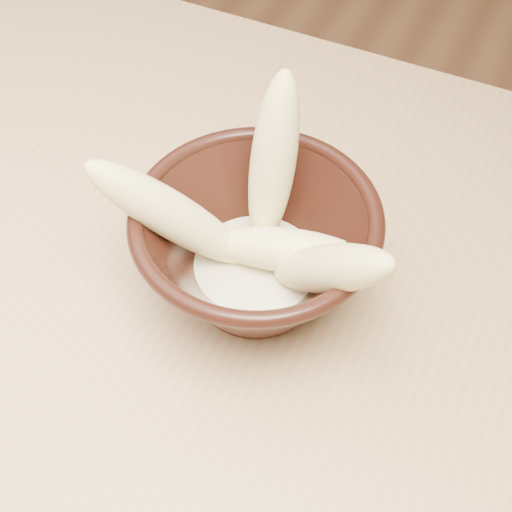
% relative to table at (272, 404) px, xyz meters
% --- Properties ---
extents(table, '(1.20, 0.80, 0.75)m').
position_rel_table_xyz_m(table, '(0.00, 0.00, 0.00)').
color(table, tan).
rests_on(table, ground).
extents(bowl, '(0.19, 0.19, 0.10)m').
position_rel_table_xyz_m(bowl, '(-0.04, 0.05, 0.14)').
color(bowl, black).
rests_on(bowl, table).
extents(milk_puddle, '(0.11, 0.11, 0.01)m').
position_rel_table_xyz_m(milk_puddle, '(-0.04, 0.05, 0.11)').
color(milk_puddle, beige).
rests_on(milk_puddle, bowl).
extents(banana_upright, '(0.04, 0.08, 0.15)m').
position_rel_table_xyz_m(banana_upright, '(-0.05, 0.10, 0.19)').
color(banana_upright, '#F6EB91').
rests_on(banana_upright, bowl).
extents(banana_left, '(0.13, 0.09, 0.13)m').
position_rel_table_xyz_m(banana_left, '(-0.10, 0.03, 0.17)').
color(banana_left, '#F6EB91').
rests_on(banana_left, bowl).
extents(banana_right, '(0.13, 0.08, 0.13)m').
position_rel_table_xyz_m(banana_right, '(0.02, 0.03, 0.17)').
color(banana_right, '#F6EB91').
rests_on(banana_right, bowl).
extents(banana_across, '(0.13, 0.06, 0.04)m').
position_rel_table_xyz_m(banana_across, '(-0.02, 0.06, 0.14)').
color(banana_across, '#F6EB91').
rests_on(banana_across, bowl).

